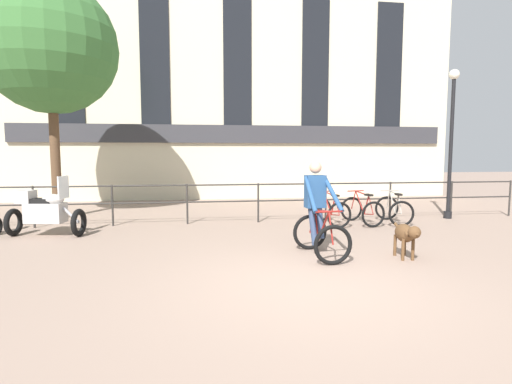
{
  "coord_description": "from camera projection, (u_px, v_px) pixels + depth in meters",
  "views": [
    {
      "loc": [
        -1.59,
        -5.27,
        1.86
      ],
      "look_at": [
        -0.4,
        2.86,
        1.05
      ],
      "focal_mm": 28.0,
      "sensor_mm": 36.0,
      "label": 1
    }
  ],
  "objects": [
    {
      "name": "canal_railing",
      "position": [
        258.0,
        196.0,
        10.65
      ],
      "size": [
        15.05,
        0.05,
        1.05
      ],
      "color": "#2D2B28",
      "rests_on": "ground_plane"
    },
    {
      "name": "cyclist_with_bike",
      "position": [
        318.0,
        213.0,
        7.22
      ],
      "size": [
        0.76,
        1.22,
        1.7
      ],
      "rotation": [
        0.0,
        0.0,
        0.07
      ],
      "color": "black",
      "rests_on": "ground_plane"
    },
    {
      "name": "street_lamp",
      "position": [
        451.0,
        136.0,
        11.14
      ],
      "size": [
        0.28,
        0.28,
        4.15
      ],
      "color": "black",
      "rests_on": "ground_plane"
    },
    {
      "name": "parked_bicycle_mid_right",
      "position": [
        394.0,
        210.0,
        10.54
      ],
      "size": [
        0.79,
        1.18,
        0.86
      ],
      "rotation": [
        0.0,
        0.0,
        3.02
      ],
      "color": "black",
      "rests_on": "ground_plane"
    },
    {
      "name": "parked_bicycle_near_lamp",
      "position": [
        329.0,
        211.0,
        10.29
      ],
      "size": [
        0.82,
        1.2,
        0.86
      ],
      "rotation": [
        0.0,
        0.0,
        3.3
      ],
      "color": "black",
      "rests_on": "ground_plane"
    },
    {
      "name": "tree_canalside_left",
      "position": [
        50.0,
        48.0,
        10.86
      ],
      "size": [
        3.6,
        3.6,
        6.53
      ],
      "color": "brown",
      "rests_on": "ground_plane"
    },
    {
      "name": "ground_plane",
      "position": [
        314.0,
        286.0,
        5.6
      ],
      "size": [
        60.0,
        60.0,
        0.0
      ],
      "primitive_type": "plane",
      "color": "gray"
    },
    {
      "name": "building_facade",
      "position": [
        237.0,
        80.0,
        15.95
      ],
      "size": [
        18.0,
        0.72,
        9.59
      ],
      "color": "beige",
      "rests_on": "ground_plane"
    },
    {
      "name": "parked_bicycle_mid_left",
      "position": [
        362.0,
        210.0,
        10.42
      ],
      "size": [
        0.82,
        1.2,
        0.86
      ],
      "rotation": [
        0.0,
        0.0,
        3.29
      ],
      "color": "black",
      "rests_on": "ground_plane"
    },
    {
      "name": "dog",
      "position": [
        406.0,
        234.0,
        6.96
      ],
      "size": [
        0.32,
        0.95,
        0.64
      ],
      "rotation": [
        0.0,
        0.0,
        -0.08
      ],
      "color": "brown",
      "rests_on": "ground_plane"
    },
    {
      "name": "parked_motorcycle",
      "position": [
        45.0,
        211.0,
        8.88
      ],
      "size": [
        1.69,
        0.89,
        1.35
      ],
      "rotation": [
        0.0,
        0.0,
        1.4
      ],
      "color": "black",
      "rests_on": "ground_plane"
    }
  ]
}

